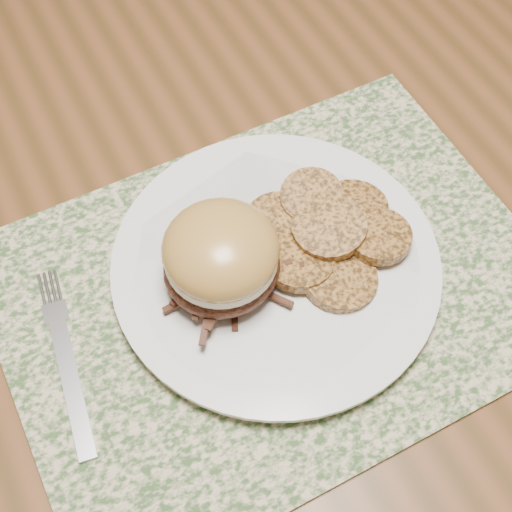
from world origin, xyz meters
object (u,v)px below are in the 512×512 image
Objects in this scene: dining_table at (374,224)px; pork_sandwich at (221,257)px; dinner_plate at (276,265)px; fork at (66,358)px.

pork_sandwich is (-0.19, -0.04, 0.13)m from dining_table.
dining_table is 0.17m from dinner_plate.
dinner_plate is 0.19m from fork.
pork_sandwich reaches higher than dinner_plate.
pork_sandwich reaches higher than fork.
dining_table is 0.23m from pork_sandwich.
fork is at bearing 178.80° from dinner_plate.
fork is at bearing -172.97° from dining_table.
dining_table is at bearing 9.20° from pork_sandwich.
dinner_plate is 2.62× the size of pork_sandwich.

